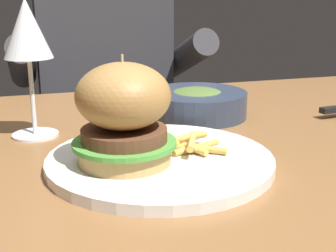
% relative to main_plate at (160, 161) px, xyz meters
% --- Properties ---
extents(dining_table, '(1.16, 0.83, 0.74)m').
position_rel_main_plate_xyz_m(dining_table, '(0.06, 0.08, -0.10)').
color(dining_table, brown).
rests_on(dining_table, ground).
extents(main_plate, '(0.29, 0.29, 0.01)m').
position_rel_main_plate_xyz_m(main_plate, '(0.00, 0.00, 0.00)').
color(main_plate, white).
rests_on(main_plate, dining_table).
extents(burger_sandwich, '(0.13, 0.13, 0.13)m').
position_rel_main_plate_xyz_m(burger_sandwich, '(-0.05, -0.01, 0.07)').
color(burger_sandwich, tan).
rests_on(burger_sandwich, main_plate).
extents(fries_pile, '(0.09, 0.08, 0.02)m').
position_rel_main_plate_xyz_m(fries_pile, '(0.04, 0.01, 0.02)').
color(fries_pile, gold).
rests_on(fries_pile, main_plate).
extents(wine_glass, '(0.07, 0.07, 0.21)m').
position_rel_main_plate_xyz_m(wine_glass, '(-0.15, 0.18, 0.15)').
color(wine_glass, silver).
rests_on(wine_glass, dining_table).
extents(soup_bowl, '(0.18, 0.18, 0.05)m').
position_rel_main_plate_xyz_m(soup_bowl, '(0.13, 0.22, 0.02)').
color(soup_bowl, '#2D384C').
rests_on(soup_bowl, dining_table).
extents(diner_person, '(0.51, 0.36, 1.18)m').
position_rel_main_plate_xyz_m(diner_person, '(0.06, 0.77, -0.18)').
color(diner_person, '#282833').
rests_on(diner_person, ground).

